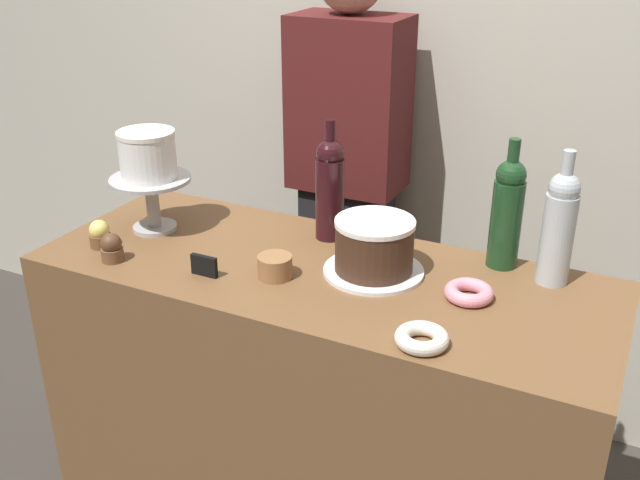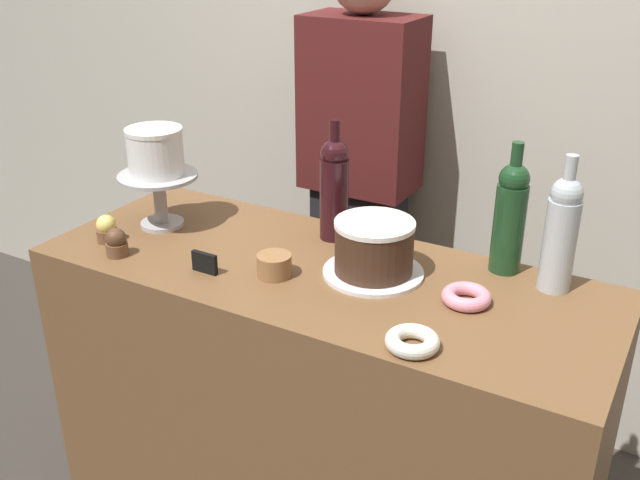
{
  "view_description": "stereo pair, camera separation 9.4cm",
  "coord_description": "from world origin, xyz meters",
  "px_view_note": "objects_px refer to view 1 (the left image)",
  "views": [
    {
      "loc": [
        0.7,
        -1.42,
        1.69
      ],
      "look_at": [
        0.0,
        0.0,
        0.96
      ],
      "focal_mm": 40.63,
      "sensor_mm": 36.0,
      "label": 1
    },
    {
      "loc": [
        0.79,
        -1.38,
        1.69
      ],
      "look_at": [
        0.0,
        0.0,
        0.96
      ],
      "focal_mm": 40.63,
      "sensor_mm": 36.0,
      "label": 2
    }
  ],
  "objects_px": {
    "wine_bottle_dark_red": "(330,187)",
    "cookie_stack": "(275,267)",
    "wine_bottle_green": "(507,211)",
    "cake_stand_pedestal": "(152,195)",
    "barista_figure": "(347,189)",
    "donut_pink": "(469,293)",
    "white_layer_cake": "(148,155)",
    "chocolate_round_cake": "(374,245)",
    "cupcake_lemon": "(100,234)",
    "cupcake_chocolate": "(112,248)",
    "wine_bottle_clear": "(559,226)",
    "price_sign_chalkboard": "(204,266)",
    "donut_sugar": "(422,338)"
  },
  "relations": [
    {
      "from": "wine_bottle_dark_red",
      "to": "cupcake_chocolate",
      "type": "xyz_separation_m",
      "value": [
        -0.43,
        -0.37,
        -0.11
      ]
    },
    {
      "from": "wine_bottle_green",
      "to": "donut_pink",
      "type": "xyz_separation_m",
      "value": [
        -0.03,
        -0.21,
        -0.13
      ]
    },
    {
      "from": "wine_bottle_clear",
      "to": "donut_sugar",
      "type": "xyz_separation_m",
      "value": [
        -0.19,
        -0.4,
        -0.13
      ]
    },
    {
      "from": "cake_stand_pedestal",
      "to": "cupcake_lemon",
      "type": "distance_m",
      "value": 0.18
    },
    {
      "from": "donut_pink",
      "to": "wine_bottle_green",
      "type": "bearing_deg",
      "value": 82.97
    },
    {
      "from": "white_layer_cake",
      "to": "cupcake_chocolate",
      "type": "bearing_deg",
      "value": -82.15
    },
    {
      "from": "wine_bottle_dark_red",
      "to": "cupcake_chocolate",
      "type": "distance_m",
      "value": 0.58
    },
    {
      "from": "chocolate_round_cake",
      "to": "donut_sugar",
      "type": "distance_m",
      "value": 0.33
    },
    {
      "from": "white_layer_cake",
      "to": "wine_bottle_dark_red",
      "type": "distance_m",
      "value": 0.49
    },
    {
      "from": "cake_stand_pedestal",
      "to": "donut_pink",
      "type": "bearing_deg",
      "value": -0.01
    },
    {
      "from": "wine_bottle_clear",
      "to": "cake_stand_pedestal",
      "type": "bearing_deg",
      "value": -170.76
    },
    {
      "from": "donut_pink",
      "to": "cupcake_lemon",
      "type": "bearing_deg",
      "value": -170.78
    },
    {
      "from": "cake_stand_pedestal",
      "to": "wine_bottle_green",
      "type": "bearing_deg",
      "value": 12.66
    },
    {
      "from": "white_layer_cake",
      "to": "donut_pink",
      "type": "xyz_separation_m",
      "value": [
        0.89,
        -0.0,
        -0.2
      ]
    },
    {
      "from": "cake_stand_pedestal",
      "to": "price_sign_chalkboard",
      "type": "distance_m",
      "value": 0.34
    },
    {
      "from": "wine_bottle_dark_red",
      "to": "wine_bottle_green",
      "type": "bearing_deg",
      "value": 4.79
    },
    {
      "from": "cupcake_chocolate",
      "to": "cupcake_lemon",
      "type": "height_order",
      "value": "same"
    },
    {
      "from": "wine_bottle_clear",
      "to": "price_sign_chalkboard",
      "type": "bearing_deg",
      "value": -155.88
    },
    {
      "from": "cookie_stack",
      "to": "barista_figure",
      "type": "relative_size",
      "value": 0.05
    },
    {
      "from": "wine_bottle_dark_red",
      "to": "cookie_stack",
      "type": "height_order",
      "value": "wine_bottle_dark_red"
    },
    {
      "from": "wine_bottle_clear",
      "to": "cupcake_lemon",
      "type": "bearing_deg",
      "value": -163.6
    },
    {
      "from": "cake_stand_pedestal",
      "to": "barista_figure",
      "type": "xyz_separation_m",
      "value": [
        0.3,
        0.63,
        -0.15
      ]
    },
    {
      "from": "wine_bottle_clear",
      "to": "cookie_stack",
      "type": "distance_m",
      "value": 0.67
    },
    {
      "from": "chocolate_round_cake",
      "to": "donut_sugar",
      "type": "bearing_deg",
      "value": -50.37
    },
    {
      "from": "wine_bottle_green",
      "to": "wine_bottle_dark_red",
      "type": "xyz_separation_m",
      "value": [
        -0.46,
        -0.04,
        0.0
      ]
    },
    {
      "from": "wine_bottle_green",
      "to": "cupcake_lemon",
      "type": "bearing_deg",
      "value": -159.7
    },
    {
      "from": "cupcake_lemon",
      "to": "donut_pink",
      "type": "xyz_separation_m",
      "value": [
        0.94,
        0.15,
        -0.02
      ]
    },
    {
      "from": "chocolate_round_cake",
      "to": "wine_bottle_dark_red",
      "type": "bearing_deg",
      "value": 142.61
    },
    {
      "from": "wine_bottle_green",
      "to": "cupcake_chocolate",
      "type": "xyz_separation_m",
      "value": [
        -0.88,
        -0.41,
        -0.11
      ]
    },
    {
      "from": "cupcake_lemon",
      "to": "cupcake_chocolate",
      "type": "bearing_deg",
      "value": -31.5
    },
    {
      "from": "white_layer_cake",
      "to": "chocolate_round_cake",
      "type": "height_order",
      "value": "white_layer_cake"
    },
    {
      "from": "cake_stand_pedestal",
      "to": "white_layer_cake",
      "type": "height_order",
      "value": "white_layer_cake"
    },
    {
      "from": "wine_bottle_green",
      "to": "chocolate_round_cake",
      "type": "bearing_deg",
      "value": -146.0
    },
    {
      "from": "white_layer_cake",
      "to": "cupcake_lemon",
      "type": "bearing_deg",
      "value": -110.1
    },
    {
      "from": "wine_bottle_green",
      "to": "price_sign_chalkboard",
      "type": "height_order",
      "value": "wine_bottle_green"
    },
    {
      "from": "cake_stand_pedestal",
      "to": "cupcake_lemon",
      "type": "xyz_separation_m",
      "value": [
        -0.06,
        -0.15,
        -0.07
      ]
    },
    {
      "from": "donut_sugar",
      "to": "cookie_stack",
      "type": "height_order",
      "value": "cookie_stack"
    },
    {
      "from": "chocolate_round_cake",
      "to": "cake_stand_pedestal",
      "type": "bearing_deg",
      "value": -177.89
    },
    {
      "from": "wine_bottle_green",
      "to": "barista_figure",
      "type": "bearing_deg",
      "value": 145.06
    },
    {
      "from": "price_sign_chalkboard",
      "to": "barista_figure",
      "type": "bearing_deg",
      "value": 88.79
    },
    {
      "from": "cake_stand_pedestal",
      "to": "wine_bottle_dark_red",
      "type": "xyz_separation_m",
      "value": [
        0.46,
        0.17,
        0.04
      ]
    },
    {
      "from": "wine_bottle_clear",
      "to": "cupcake_chocolate",
      "type": "xyz_separation_m",
      "value": [
        -1.01,
        -0.37,
        -0.11
      ]
    },
    {
      "from": "cake_stand_pedestal",
      "to": "barista_figure",
      "type": "bearing_deg",
      "value": 64.71
    },
    {
      "from": "white_layer_cake",
      "to": "price_sign_chalkboard",
      "type": "relative_size",
      "value": 2.18
    },
    {
      "from": "cake_stand_pedestal",
      "to": "barista_figure",
      "type": "distance_m",
      "value": 0.72
    },
    {
      "from": "wine_bottle_green",
      "to": "cookie_stack",
      "type": "bearing_deg",
      "value": -147.12
    },
    {
      "from": "wine_bottle_clear",
      "to": "cupcake_lemon",
      "type": "height_order",
      "value": "wine_bottle_clear"
    },
    {
      "from": "cupcake_chocolate",
      "to": "cookie_stack",
      "type": "relative_size",
      "value": 0.88
    },
    {
      "from": "cupcake_chocolate",
      "to": "barista_figure",
      "type": "relative_size",
      "value": 0.05
    },
    {
      "from": "cake_stand_pedestal",
      "to": "cupcake_lemon",
      "type": "height_order",
      "value": "cake_stand_pedestal"
    }
  ]
}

